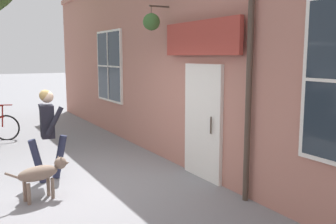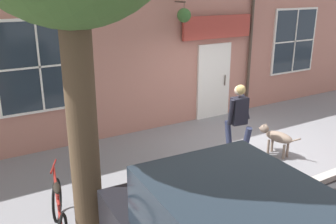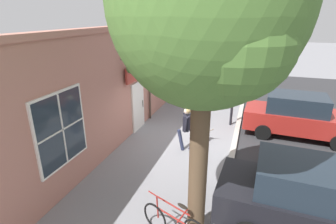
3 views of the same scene
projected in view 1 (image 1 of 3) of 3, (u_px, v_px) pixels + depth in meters
name	position (u px, v px, depth m)	size (l,w,h in m)	color
ground_plane	(77.00, 186.00, 6.50)	(90.00, 90.00, 0.00)	gray
storefront_facade	(191.00, 58.00, 7.31)	(0.95, 18.00, 4.38)	#B27566
pedestrian_walking	(48.00, 127.00, 6.67)	(0.72, 0.58, 1.66)	#282D47
dog_on_leash	(42.00, 173.00, 5.85)	(1.03, 0.39, 0.65)	#7F6B5B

